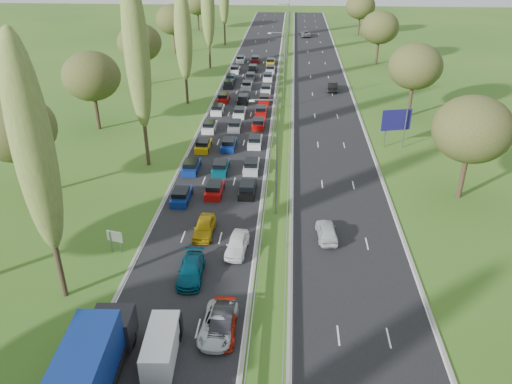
# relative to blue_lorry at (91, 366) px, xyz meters

# --- Properties ---
(ground) EXTENTS (260.00, 260.00, 0.00)m
(ground) POSITION_rel_blue_lorry_xyz_m (10.33, 59.86, -2.13)
(ground) COLOR #2C591B
(ground) RESTS_ON ground
(near_carriageway) EXTENTS (10.50, 215.00, 0.04)m
(near_carriageway) POSITION_rel_blue_lorry_xyz_m (3.58, 62.36, -2.13)
(near_carriageway) COLOR black
(near_carriageway) RESTS_ON ground
(far_carriageway) EXTENTS (10.50, 215.00, 0.04)m
(far_carriageway) POSITION_rel_blue_lorry_xyz_m (17.08, 62.36, -2.13)
(far_carriageway) COLOR black
(far_carriageway) RESTS_ON ground
(central_reservation) EXTENTS (2.36, 215.00, 0.32)m
(central_reservation) POSITION_rel_blue_lorry_xyz_m (10.33, 62.36, -1.58)
(central_reservation) COLOR gray
(central_reservation) RESTS_ON ground
(lamp_columns) EXTENTS (0.18, 140.18, 12.00)m
(lamp_columns) POSITION_rel_blue_lorry_xyz_m (10.33, 57.86, 3.87)
(lamp_columns) COLOR gray
(lamp_columns) RESTS_ON ground
(poplar_row) EXTENTS (2.80, 127.80, 22.44)m
(poplar_row) POSITION_rel_blue_lorry_xyz_m (-5.67, 48.02, 10.26)
(poplar_row) COLOR #2D2116
(poplar_row) RESTS_ON ground
(woodland_left) EXTENTS (8.00, 166.00, 11.10)m
(woodland_left) POSITION_rel_blue_lorry_xyz_m (-16.17, 42.48, 5.55)
(woodland_left) COLOR #2D2116
(woodland_left) RESTS_ON ground
(woodland_right) EXTENTS (8.00, 153.00, 11.10)m
(woodland_right) POSITION_rel_blue_lorry_xyz_m (29.83, 46.52, 5.55)
(woodland_right) COLOR #2D2116
(woodland_right) RESTS_ON ground
(traffic_queue_fill) EXTENTS (9.01, 69.10, 0.80)m
(traffic_queue_fill) POSITION_rel_blue_lorry_xyz_m (3.55, 57.31, -1.69)
(traffic_queue_fill) COLOR navy
(traffic_queue_fill) RESTS_ON ground
(near_car_7) EXTENTS (2.20, 4.95, 1.41)m
(near_car_7) POSITION_rel_blue_lorry_xyz_m (3.76, 11.79, -1.40)
(near_car_7) COLOR #053A4F
(near_car_7) RESTS_ON near_carriageway
(near_car_8) EXTENTS (1.81, 4.45, 1.51)m
(near_car_8) POSITION_rel_blue_lorry_xyz_m (3.78, 18.48, -1.35)
(near_car_8) COLOR #A9870B
(near_car_8) RESTS_ON near_carriageway
(near_car_9) EXTENTS (1.59, 4.33, 1.42)m
(near_car_9) POSITION_rel_blue_lorry_xyz_m (7.11, 5.76, -1.40)
(near_car_9) COLOR black
(near_car_9) RESTS_ON near_carriageway
(near_car_10) EXTENTS (2.54, 5.10, 1.39)m
(near_car_10) POSITION_rel_blue_lorry_xyz_m (6.84, 5.64, -1.41)
(near_car_10) COLOR silver
(near_car_10) RESTS_ON near_carriageway
(near_car_11) EXTENTS (2.08, 4.67, 1.33)m
(near_car_11) POSITION_rel_blue_lorry_xyz_m (7.18, 5.69, -1.44)
(near_car_11) COLOR #A61C0A
(near_car_11) RESTS_ON near_carriageway
(near_car_12) EXTENTS (2.09, 4.49, 1.49)m
(near_car_12) POSITION_rel_blue_lorry_xyz_m (7.14, 15.80, -1.36)
(near_car_12) COLOR white
(near_car_12) RESTS_ON near_carriageway
(far_car_0) EXTENTS (2.07, 4.45, 1.47)m
(far_car_0) POSITION_rel_blue_lorry_xyz_m (15.19, 18.59, -1.37)
(far_car_0) COLOR silver
(far_car_0) RESTS_ON far_carriageway
(far_car_1) EXTENTS (1.90, 4.89, 1.59)m
(far_car_1) POSITION_rel_blue_lorry_xyz_m (18.98, 68.16, -1.31)
(far_car_1) COLOR black
(far_car_1) RESTS_ON far_carriageway
(far_car_2) EXTENTS (2.74, 5.69, 1.56)m
(far_car_2) POSITION_rel_blue_lorry_xyz_m (15.18, 121.98, -1.33)
(far_car_2) COLOR slate
(far_car_2) RESTS_ON far_carriageway
(blue_lorry) EXTENTS (2.72, 9.78, 4.13)m
(blue_lorry) POSITION_rel_blue_lorry_xyz_m (0.00, 0.00, 0.00)
(blue_lorry) COLOR black
(blue_lorry) RESTS_ON near_carriageway
(white_van_rear) EXTENTS (1.94, 4.94, 1.99)m
(white_van_rear) POSITION_rel_blue_lorry_xyz_m (3.44, 3.22, -1.11)
(white_van_rear) COLOR silver
(white_van_rear) RESTS_ON near_carriageway
(info_sign) EXTENTS (1.47, 0.49, 2.10)m
(info_sign) POSITION_rel_blue_lorry_xyz_m (-3.57, 15.02, -0.76)
(info_sign) COLOR gray
(info_sign) RESTS_ON ground
(direction_sign) EXTENTS (3.91, 1.06, 5.20)m
(direction_sign) POSITION_rel_blue_lorry_xyz_m (25.23, 41.63, 1.44)
(direction_sign) COLOR gray
(direction_sign) RESTS_ON ground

